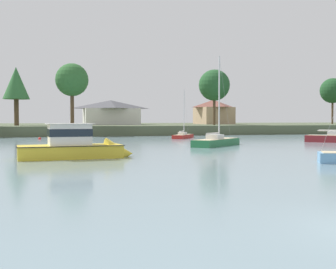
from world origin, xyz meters
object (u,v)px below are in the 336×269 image
object	(u,v)px
mooring_buoy_yellow	(68,141)
dinghy_orange	(76,140)
cruiser_yellow	(81,150)
sailboat_red	(183,137)
sailboat_green	(216,144)
mooring_buoy_red	(40,139)

from	to	relation	value
mooring_buoy_yellow	dinghy_orange	bearing A→B (deg)	71.01
cruiser_yellow	sailboat_red	distance (m)	34.55
sailboat_green	mooring_buoy_red	xyz separation A→B (m)	(-19.18, 21.12, -0.15)
sailboat_red	mooring_buoy_red	size ratio (longest dim) A/B	16.13
sailboat_red	mooring_buoy_red	distance (m)	21.32
mooring_buoy_yellow	sailboat_green	bearing A→B (deg)	-39.47
sailboat_green	dinghy_orange	size ratio (longest dim) A/B	3.15
sailboat_red	mooring_buoy_yellow	size ratio (longest dim) A/B	19.60
sailboat_green	mooring_buoy_red	distance (m)	28.53
dinghy_orange	mooring_buoy_yellow	distance (m)	3.40
sailboat_green	sailboat_red	world-z (taller)	sailboat_green
sailboat_green	sailboat_red	size ratio (longest dim) A/B	1.32
sailboat_red	mooring_buoy_yellow	bearing A→B (deg)	-160.50
dinghy_orange	mooring_buoy_yellow	world-z (taller)	dinghy_orange
sailboat_red	mooring_buoy_red	world-z (taller)	sailboat_red
cruiser_yellow	dinghy_orange	world-z (taller)	cruiser_yellow
cruiser_yellow	dinghy_orange	bearing A→B (deg)	87.78
mooring_buoy_yellow	mooring_buoy_red	xyz separation A→B (m)	(-3.76, 8.42, 0.01)
mooring_buoy_red	mooring_buoy_yellow	bearing A→B (deg)	-65.95
mooring_buoy_red	cruiser_yellow	bearing A→B (deg)	-83.21
sailboat_red	mooring_buoy_red	bearing A→B (deg)	173.96
cruiser_yellow	dinghy_orange	xyz separation A→B (m)	(1.04, 26.89, -0.49)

